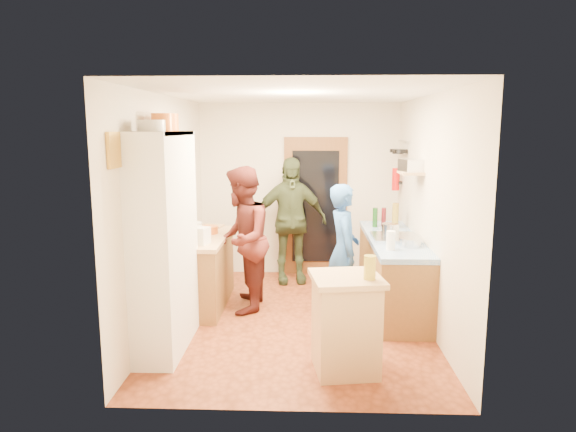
# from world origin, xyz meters

# --- Properties ---
(floor) EXTENTS (3.00, 4.00, 0.02)m
(floor) POSITION_xyz_m (0.00, 0.00, -0.01)
(floor) COLOR brown
(floor) RESTS_ON ground
(ceiling) EXTENTS (3.00, 4.00, 0.02)m
(ceiling) POSITION_xyz_m (0.00, 0.00, 2.61)
(ceiling) COLOR silver
(ceiling) RESTS_ON ground
(wall_back) EXTENTS (3.00, 0.02, 2.60)m
(wall_back) POSITION_xyz_m (0.00, 2.01, 1.30)
(wall_back) COLOR beige
(wall_back) RESTS_ON ground
(wall_front) EXTENTS (3.00, 0.02, 2.60)m
(wall_front) POSITION_xyz_m (0.00, -2.01, 1.30)
(wall_front) COLOR beige
(wall_front) RESTS_ON ground
(wall_left) EXTENTS (0.02, 4.00, 2.60)m
(wall_left) POSITION_xyz_m (-1.51, 0.00, 1.30)
(wall_left) COLOR beige
(wall_left) RESTS_ON ground
(wall_right) EXTENTS (0.02, 4.00, 2.60)m
(wall_right) POSITION_xyz_m (1.51, 0.00, 1.30)
(wall_right) COLOR beige
(wall_right) RESTS_ON ground
(door_frame) EXTENTS (0.95, 0.06, 2.10)m
(door_frame) POSITION_xyz_m (0.25, 1.97, 1.05)
(door_frame) COLOR brown
(door_frame) RESTS_ON ground
(door_glass) EXTENTS (0.70, 0.02, 1.70)m
(door_glass) POSITION_xyz_m (0.25, 1.94, 1.05)
(door_glass) COLOR black
(door_glass) RESTS_ON door_frame
(hutch_body) EXTENTS (0.40, 1.20, 2.20)m
(hutch_body) POSITION_xyz_m (-1.30, -0.80, 1.10)
(hutch_body) COLOR white
(hutch_body) RESTS_ON ground
(hutch_top_shelf) EXTENTS (0.40, 1.14, 0.04)m
(hutch_top_shelf) POSITION_xyz_m (-1.30, -0.80, 2.18)
(hutch_top_shelf) COLOR white
(hutch_top_shelf) RESTS_ON hutch_body
(plate_stack) EXTENTS (0.25, 0.25, 0.10)m
(plate_stack) POSITION_xyz_m (-1.30, -1.07, 2.25)
(plate_stack) COLOR white
(plate_stack) RESTS_ON hutch_top_shelf
(orange_pot_a) EXTENTS (0.22, 0.22, 0.17)m
(orange_pot_a) POSITION_xyz_m (-1.30, -0.70, 2.29)
(orange_pot_a) COLOR orange
(orange_pot_a) RESTS_ON hutch_top_shelf
(orange_pot_b) EXTENTS (0.20, 0.20, 0.18)m
(orange_pot_b) POSITION_xyz_m (-1.30, -0.48, 2.29)
(orange_pot_b) COLOR orange
(orange_pot_b) RESTS_ON hutch_top_shelf
(left_counter_base) EXTENTS (0.60, 1.40, 0.85)m
(left_counter_base) POSITION_xyz_m (-1.20, 0.45, 0.42)
(left_counter_base) COLOR brown
(left_counter_base) RESTS_ON ground
(left_counter_top) EXTENTS (0.64, 1.44, 0.05)m
(left_counter_top) POSITION_xyz_m (-1.20, 0.45, 0.88)
(left_counter_top) COLOR tan
(left_counter_top) RESTS_ON left_counter_base
(toaster) EXTENTS (0.31, 0.25, 0.20)m
(toaster) POSITION_xyz_m (-1.15, 0.03, 1.00)
(toaster) COLOR white
(toaster) RESTS_ON left_counter_top
(kettle) EXTENTS (0.18, 0.18, 0.19)m
(kettle) POSITION_xyz_m (-1.25, 0.36, 1.00)
(kettle) COLOR white
(kettle) RESTS_ON left_counter_top
(orange_bowl) EXTENTS (0.24, 0.24, 0.10)m
(orange_bowl) POSITION_xyz_m (-1.12, 0.62, 0.95)
(orange_bowl) COLOR orange
(orange_bowl) RESTS_ON left_counter_top
(chopping_board) EXTENTS (0.33, 0.27, 0.02)m
(chopping_board) POSITION_xyz_m (-1.18, 1.07, 0.91)
(chopping_board) COLOR tan
(chopping_board) RESTS_ON left_counter_top
(right_counter_base) EXTENTS (0.60, 2.20, 0.84)m
(right_counter_base) POSITION_xyz_m (1.20, 0.50, 0.42)
(right_counter_base) COLOR brown
(right_counter_base) RESTS_ON ground
(right_counter_top) EXTENTS (0.62, 2.22, 0.06)m
(right_counter_top) POSITION_xyz_m (1.20, 0.50, 0.87)
(right_counter_top) COLOR blue
(right_counter_top) RESTS_ON right_counter_base
(hob) EXTENTS (0.55, 0.58, 0.04)m
(hob) POSITION_xyz_m (1.20, 0.36, 0.92)
(hob) COLOR silver
(hob) RESTS_ON right_counter_top
(pot_on_hob) EXTENTS (0.21, 0.21, 0.13)m
(pot_on_hob) POSITION_xyz_m (1.15, 0.45, 1.01)
(pot_on_hob) COLOR silver
(pot_on_hob) RESTS_ON hob
(bottle_a) EXTENTS (0.08, 0.08, 0.26)m
(bottle_a) POSITION_xyz_m (1.05, 1.14, 1.03)
(bottle_a) COLOR #143F14
(bottle_a) RESTS_ON right_counter_top
(bottle_b) EXTENTS (0.07, 0.07, 0.25)m
(bottle_b) POSITION_xyz_m (1.18, 1.22, 1.03)
(bottle_b) COLOR #591419
(bottle_b) RESTS_ON right_counter_top
(bottle_c) EXTENTS (0.11, 0.11, 0.34)m
(bottle_c) POSITION_xyz_m (1.31, 1.06, 1.07)
(bottle_c) COLOR olive
(bottle_c) RESTS_ON right_counter_top
(paper_towel) EXTENTS (0.12, 0.12, 0.21)m
(paper_towel) POSITION_xyz_m (1.05, -0.20, 1.01)
(paper_towel) COLOR white
(paper_towel) RESTS_ON right_counter_top
(mixing_bowl) EXTENTS (0.28, 0.28, 0.10)m
(mixing_bowl) POSITION_xyz_m (1.30, -0.01, 0.95)
(mixing_bowl) COLOR silver
(mixing_bowl) RESTS_ON right_counter_top
(island_base) EXTENTS (0.62, 0.62, 0.86)m
(island_base) POSITION_xyz_m (0.49, -1.27, 0.43)
(island_base) COLOR tan
(island_base) RESTS_ON ground
(island_top) EXTENTS (0.70, 0.70, 0.05)m
(island_top) POSITION_xyz_m (0.49, -1.27, 0.89)
(island_top) COLOR tan
(island_top) RESTS_ON island_base
(cutting_board) EXTENTS (0.39, 0.33, 0.02)m
(cutting_board) POSITION_xyz_m (0.43, -1.23, 0.90)
(cutting_board) COLOR white
(cutting_board) RESTS_ON island_top
(oil_jar) EXTENTS (0.12, 0.12, 0.21)m
(oil_jar) POSITION_xyz_m (0.68, -1.36, 1.02)
(oil_jar) COLOR #AD9E2D
(oil_jar) RESTS_ON island_top
(pan_rail) EXTENTS (0.02, 0.65, 0.02)m
(pan_rail) POSITION_xyz_m (1.46, 1.52, 2.05)
(pan_rail) COLOR silver
(pan_rail) RESTS_ON wall_right
(pan_hang_a) EXTENTS (0.18, 0.18, 0.05)m
(pan_hang_a) POSITION_xyz_m (1.40, 1.35, 1.92)
(pan_hang_a) COLOR black
(pan_hang_a) RESTS_ON pan_rail
(pan_hang_b) EXTENTS (0.16, 0.16, 0.05)m
(pan_hang_b) POSITION_xyz_m (1.40, 1.55, 1.90)
(pan_hang_b) COLOR black
(pan_hang_b) RESTS_ON pan_rail
(pan_hang_c) EXTENTS (0.17, 0.17, 0.05)m
(pan_hang_c) POSITION_xyz_m (1.40, 1.75, 1.91)
(pan_hang_c) COLOR black
(pan_hang_c) RESTS_ON pan_rail
(wall_shelf) EXTENTS (0.26, 0.42, 0.03)m
(wall_shelf) POSITION_xyz_m (1.37, 0.45, 1.70)
(wall_shelf) COLOR tan
(wall_shelf) RESTS_ON wall_right
(radio) EXTENTS (0.28, 0.34, 0.15)m
(radio) POSITION_xyz_m (1.37, 0.45, 1.79)
(radio) COLOR silver
(radio) RESTS_ON wall_shelf
(ext_bracket) EXTENTS (0.06, 0.10, 0.04)m
(ext_bracket) POSITION_xyz_m (1.47, 1.70, 1.45)
(ext_bracket) COLOR black
(ext_bracket) RESTS_ON wall_right
(fire_extinguisher) EXTENTS (0.11, 0.11, 0.32)m
(fire_extinguisher) POSITION_xyz_m (1.41, 1.70, 1.50)
(fire_extinguisher) COLOR red
(fire_extinguisher) RESTS_ON wall_right
(picture_frame) EXTENTS (0.03, 0.25, 0.30)m
(picture_frame) POSITION_xyz_m (-1.48, -1.55, 2.05)
(picture_frame) COLOR gold
(picture_frame) RESTS_ON wall_left
(person_hob) EXTENTS (0.44, 0.61, 1.58)m
(person_hob) POSITION_xyz_m (0.60, 0.22, 0.79)
(person_hob) COLOR #275094
(person_hob) RESTS_ON ground
(person_left) EXTENTS (0.68, 0.87, 1.78)m
(person_left) POSITION_xyz_m (-0.64, 0.35, 0.89)
(person_left) COLOR #471914
(person_left) RESTS_ON ground
(person_back) EXTENTS (1.13, 0.63, 1.83)m
(person_back) POSITION_xyz_m (-0.11, 1.52, 0.91)
(person_back) COLOR #333D24
(person_back) RESTS_ON ground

